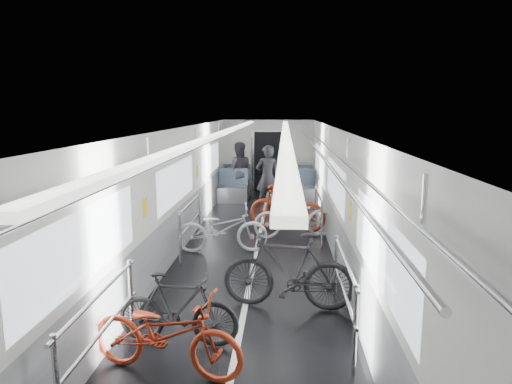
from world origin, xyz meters
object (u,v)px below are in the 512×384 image
bike_right_mid (294,217)px  person_standing (267,178)px  person_seated (239,171)px  bike_left_far (222,228)px  bike_left_mid (177,309)px  bike_left_near (166,333)px  bike_right_near (288,270)px  bike_right_far (287,207)px  bike_aisle (280,196)px

bike_right_mid → person_standing: person_standing is taller
person_standing → person_seated: person_standing is taller
person_seated → bike_left_far: bearing=84.9°
person_seated → bike_left_mid: bearing=83.9°
bike_left_near → bike_right_mid: 5.46m
bike_left_near → bike_right_near: size_ratio=0.93×
bike_right_far → person_standing: person_standing is taller
bike_right_mid → bike_right_far: bearing=-178.0°
bike_left_mid → bike_right_far: bike_right_far is taller
bike_right_mid → bike_right_far: size_ratio=0.98×
bike_left_mid → person_standing: size_ratio=0.82×
bike_left_near → person_seated: size_ratio=0.96×
bike_left_mid → bike_right_far: bearing=-8.8°
bike_right_near → person_standing: 6.41m
bike_right_far → person_seated: 3.87m
bike_right_far → person_seated: person_seated is taller
person_standing → person_seated: size_ratio=1.01×
bike_right_far → person_seated: (-1.47, 3.56, 0.34)m
bike_left_far → bike_right_near: 2.80m
bike_aisle → person_seated: size_ratio=0.88×
bike_right_near → bike_aisle: size_ratio=1.18×
bike_aisle → person_seated: person_seated is taller
person_standing → person_seated: (-0.93, 1.37, -0.01)m
bike_right_near → bike_aisle: 6.28m
bike_right_mid → bike_aisle: bike_right_mid is taller
bike_left_far → person_seated: person_seated is taller
bike_aisle → bike_left_far: bearing=-124.0°
bike_right_near → bike_right_far: bike_right_near is taller
bike_right_near → person_standing: person_standing is taller
bike_right_near → person_seated: person_seated is taller
bike_left_mid → bike_right_near: bike_right_near is taller
bike_right_near → bike_right_far: bearing=-174.2°
bike_right_near → person_seated: 7.89m
bike_left_near → bike_aisle: (1.12, 7.97, -0.04)m
bike_right_near → bike_aisle: (-0.17, 6.28, -0.14)m
bike_left_near → person_standing: (0.75, 8.07, 0.45)m
person_seated → bike_left_near: bearing=83.9°
bike_left_far → bike_aisle: 3.94m
bike_right_far → bike_right_near: bearing=18.0°
bike_left_far → person_standing: size_ratio=0.99×
person_standing → person_seated: 1.65m
bike_left_mid → bike_right_mid: size_ratio=0.83×
bike_left_far → person_standing: 3.98m
bike_right_far → bike_aisle: 2.11m
bike_left_near → bike_right_near: 2.13m
person_standing → bike_right_far: bearing=84.1°
bike_right_near → person_seated: (-1.47, 7.74, 0.33)m
bike_left_far → bike_aisle: bike_left_far is taller
bike_left_far → person_standing: (0.73, 3.89, 0.43)m
bike_left_mid → bike_left_far: size_ratio=0.83×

